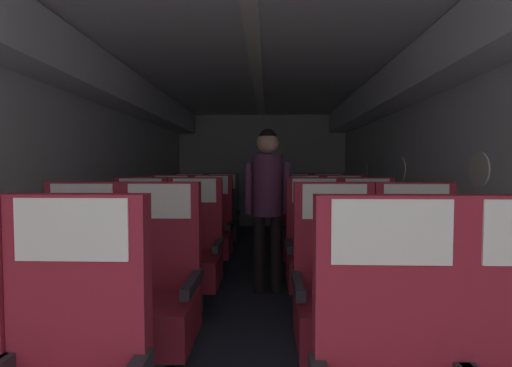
{
  "coord_description": "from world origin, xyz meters",
  "views": [
    {
      "loc": [
        0.12,
        0.38,
        1.19
      ],
      "look_at": [
        -0.03,
        5.01,
        0.98
      ],
      "focal_mm": 25.84,
      "sensor_mm": 36.0,
      "label": 1
    }
  ],
  "objects_px": {
    "flight_attendant": "(268,193)",
    "seat_b_right_aisle": "(421,298)",
    "seat_d_left_window": "(170,232)",
    "seat_e_left_aisle": "(222,220)",
    "seat_e_left_window": "(189,220)",
    "seat_e_right_window": "(295,220)",
    "seat_d_right_window": "(303,234)",
    "seat_b_right_window": "(337,298)",
    "seat_c_left_window": "(138,254)",
    "seat_d_left_aisle": "(211,233)",
    "seat_b_left_aisle": "(156,296)",
    "seat_c_left_aisle": "(193,254)",
    "seat_c_right_aisle": "(369,255)",
    "seat_c_right_window": "(315,255)",
    "seat_d_right_aisle": "(345,234)",
    "seat_b_left_window": "(76,295)",
    "seat_e_right_aisle": "(330,220)"
  },
  "relations": [
    {
      "from": "flight_attendant",
      "to": "seat_b_right_aisle",
      "type": "bearing_deg",
      "value": 104.44
    },
    {
      "from": "seat_d_left_window",
      "to": "seat_e_left_aisle",
      "type": "bearing_deg",
      "value": 64.71
    },
    {
      "from": "seat_e_left_window",
      "to": "seat_e_right_window",
      "type": "bearing_deg",
      "value": 0.72
    },
    {
      "from": "seat_b_right_aisle",
      "to": "seat_d_right_window",
      "type": "relative_size",
      "value": 1.0
    },
    {
      "from": "seat_b_right_window",
      "to": "seat_d_right_window",
      "type": "bearing_deg",
      "value": 90.02
    },
    {
      "from": "seat_c_left_window",
      "to": "seat_d_left_aisle",
      "type": "bearing_deg",
      "value": 65.04
    },
    {
      "from": "seat_b_right_window",
      "to": "seat_b_left_aisle",
      "type": "bearing_deg",
      "value": -180.0
    },
    {
      "from": "seat_c_left_aisle",
      "to": "seat_c_right_aisle",
      "type": "distance_m",
      "value": 1.45
    },
    {
      "from": "seat_b_left_aisle",
      "to": "seat_d_left_aisle",
      "type": "height_order",
      "value": "same"
    },
    {
      "from": "seat_c_left_aisle",
      "to": "flight_attendant",
      "type": "xyz_separation_m",
      "value": [
        0.61,
        0.48,
        0.48
      ]
    },
    {
      "from": "seat_c_left_window",
      "to": "seat_d_left_aisle",
      "type": "relative_size",
      "value": 1.0
    },
    {
      "from": "seat_b_right_aisle",
      "to": "seat_c_right_aisle",
      "type": "height_order",
      "value": "same"
    },
    {
      "from": "seat_b_right_aisle",
      "to": "seat_d_right_window",
      "type": "bearing_deg",
      "value": 103.42
    },
    {
      "from": "seat_b_left_aisle",
      "to": "seat_c_left_window",
      "type": "xyz_separation_m",
      "value": [
        -0.45,
        0.99,
        0.0
      ]
    },
    {
      "from": "seat_c_right_window",
      "to": "seat_d_right_aisle",
      "type": "bearing_deg",
      "value": 65.33
    },
    {
      "from": "seat_b_right_window",
      "to": "flight_attendant",
      "type": "height_order",
      "value": "flight_attendant"
    },
    {
      "from": "seat_b_right_aisle",
      "to": "seat_d_left_aisle",
      "type": "xyz_separation_m",
      "value": [
        -1.46,
        1.96,
        0.0
      ]
    },
    {
      "from": "seat_b_right_aisle",
      "to": "seat_d_left_aisle",
      "type": "height_order",
      "value": "same"
    },
    {
      "from": "seat_d_right_aisle",
      "to": "seat_d_right_window",
      "type": "distance_m",
      "value": 0.46
    },
    {
      "from": "seat_b_right_window",
      "to": "seat_d_left_aisle",
      "type": "bearing_deg",
      "value": 117.0
    },
    {
      "from": "seat_c_left_window",
      "to": "seat_c_right_aisle",
      "type": "height_order",
      "value": "same"
    },
    {
      "from": "seat_b_left_window",
      "to": "seat_e_right_window",
      "type": "xyz_separation_m",
      "value": [
        1.45,
        2.95,
        0.0
      ]
    },
    {
      "from": "seat_c_right_window",
      "to": "seat_e_right_aisle",
      "type": "bearing_deg",
      "value": 77.03
    },
    {
      "from": "seat_c_right_aisle",
      "to": "seat_c_right_window",
      "type": "relative_size",
      "value": 1.0
    },
    {
      "from": "seat_c_right_window",
      "to": "seat_c_right_aisle",
      "type": "bearing_deg",
      "value": 0.61
    },
    {
      "from": "seat_b_left_window",
      "to": "seat_b_left_aisle",
      "type": "xyz_separation_m",
      "value": [
        0.45,
        0.0,
        0.0
      ]
    },
    {
      "from": "seat_b_left_window",
      "to": "seat_d_right_aisle",
      "type": "bearing_deg",
      "value": 45.83
    },
    {
      "from": "seat_b_right_aisle",
      "to": "seat_e_left_window",
      "type": "relative_size",
      "value": 1.0
    },
    {
      "from": "seat_d_left_aisle",
      "to": "seat_e_left_aisle",
      "type": "distance_m",
      "value": 0.96
    },
    {
      "from": "seat_d_right_aisle",
      "to": "seat_c_left_window",
      "type": "bearing_deg",
      "value": -152.85
    },
    {
      "from": "seat_c_left_window",
      "to": "seat_e_left_window",
      "type": "height_order",
      "value": "same"
    },
    {
      "from": "seat_d_right_window",
      "to": "seat_e_left_aisle",
      "type": "distance_m",
      "value": 1.4
    },
    {
      "from": "seat_b_left_window",
      "to": "seat_d_right_window",
      "type": "bearing_deg",
      "value": 53.34
    },
    {
      "from": "seat_c_right_window",
      "to": "seat_e_right_aisle",
      "type": "distance_m",
      "value": 2.01
    },
    {
      "from": "seat_b_right_window",
      "to": "seat_e_left_window",
      "type": "xyz_separation_m",
      "value": [
        -1.45,
        2.93,
        0.0
      ]
    },
    {
      "from": "seat_c_left_window",
      "to": "seat_e_right_aisle",
      "type": "xyz_separation_m",
      "value": [
        1.92,
        1.96,
        0.0
      ]
    },
    {
      "from": "seat_c_left_aisle",
      "to": "seat_c_right_window",
      "type": "distance_m",
      "value": 1.0
    },
    {
      "from": "seat_c_left_window",
      "to": "seat_c_right_window",
      "type": "relative_size",
      "value": 1.0
    },
    {
      "from": "seat_b_left_aisle",
      "to": "seat_c_right_window",
      "type": "xyz_separation_m",
      "value": [
        1.01,
        0.99,
        0.0
      ]
    },
    {
      "from": "seat_e_right_window",
      "to": "seat_c_left_window",
      "type": "bearing_deg",
      "value": -126.44
    },
    {
      "from": "seat_b_left_aisle",
      "to": "flight_attendant",
      "type": "relative_size",
      "value": 0.71
    },
    {
      "from": "seat_b_left_aisle",
      "to": "seat_b_right_window",
      "type": "bearing_deg",
      "value": 0.0
    },
    {
      "from": "flight_attendant",
      "to": "seat_e_left_window",
      "type": "bearing_deg",
      "value": -69.78
    },
    {
      "from": "seat_d_right_window",
      "to": "seat_e_left_aisle",
      "type": "xyz_separation_m",
      "value": [
        -1.0,
        0.97,
        0.0
      ]
    },
    {
      "from": "seat_b_left_window",
      "to": "seat_b_right_aisle",
      "type": "height_order",
      "value": "same"
    },
    {
      "from": "seat_b_right_aisle",
      "to": "seat_e_right_window",
      "type": "relative_size",
      "value": 1.0
    },
    {
      "from": "flight_attendant",
      "to": "seat_d_right_aisle",
      "type": "bearing_deg",
      "value": -164.42
    },
    {
      "from": "seat_e_left_window",
      "to": "seat_e_left_aisle",
      "type": "bearing_deg",
      "value": -0.79
    },
    {
      "from": "seat_e_left_aisle",
      "to": "flight_attendant",
      "type": "height_order",
      "value": "flight_attendant"
    },
    {
      "from": "seat_e_right_window",
      "to": "flight_attendant",
      "type": "bearing_deg",
      "value": -104.03
    }
  ]
}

